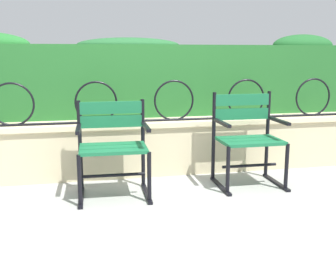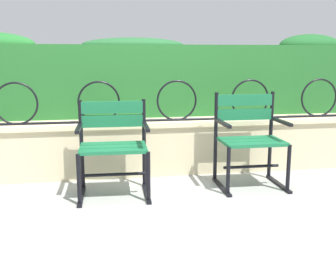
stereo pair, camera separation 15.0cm
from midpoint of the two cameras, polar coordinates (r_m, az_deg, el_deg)
ground_plane at (r=3.67m, az=1.32°, el=-8.60°), size 60.00×60.00×0.00m
stone_wall at (r=4.32m, az=-0.59°, el=-1.63°), size 7.40×0.41×0.56m
iron_arch_fence at (r=4.14m, az=-2.77°, el=4.32°), size 6.86×0.02×0.42m
hedge_row at (r=4.64m, az=-1.91°, el=8.06°), size 7.25×0.52×0.91m
park_chair_left at (r=3.65m, az=-6.50°, el=-1.30°), size 0.63×0.54×0.84m
park_chair_right at (r=3.97m, az=12.33°, el=-0.33°), size 0.61×0.53×0.88m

